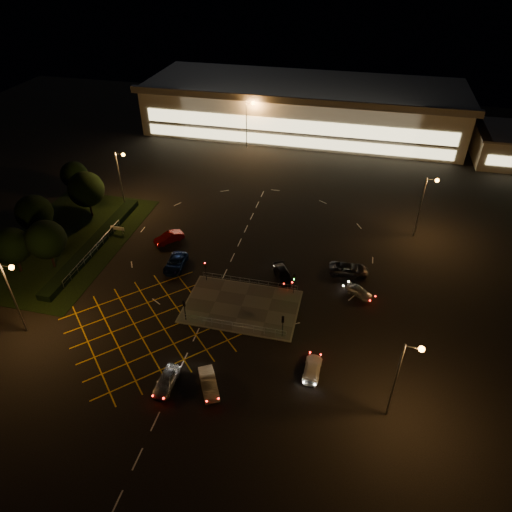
% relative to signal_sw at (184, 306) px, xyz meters
% --- Properties ---
extents(ground, '(180.00, 180.00, 0.00)m').
position_rel_signal_sw_xyz_m(ground, '(4.00, 5.99, -2.37)').
color(ground, black).
rests_on(ground, ground).
extents(pedestrian_island, '(14.00, 9.00, 0.12)m').
position_rel_signal_sw_xyz_m(pedestrian_island, '(6.00, 3.99, -2.31)').
color(pedestrian_island, '#4C4944').
rests_on(pedestrian_island, ground).
extents(grass_verge, '(18.00, 30.00, 0.08)m').
position_rel_signal_sw_xyz_m(grass_verge, '(-24.00, 11.99, -2.33)').
color(grass_verge, black).
rests_on(grass_verge, ground).
extents(hedge, '(2.00, 26.00, 1.00)m').
position_rel_signal_sw_xyz_m(hedge, '(-19.00, 11.99, -1.87)').
color(hedge, black).
rests_on(hedge, ground).
extents(supermarket, '(72.00, 26.50, 10.50)m').
position_rel_signal_sw_xyz_m(supermarket, '(4.00, 67.95, 2.95)').
color(supermarket, beige).
rests_on(supermarket, ground).
extents(streetlight_sw, '(1.78, 0.56, 10.03)m').
position_rel_signal_sw_xyz_m(streetlight_sw, '(-17.56, -6.01, 4.20)').
color(streetlight_sw, slate).
rests_on(streetlight_sw, ground).
extents(streetlight_se, '(1.78, 0.56, 10.03)m').
position_rel_signal_sw_xyz_m(streetlight_se, '(24.44, -8.01, 4.20)').
color(streetlight_se, slate).
rests_on(streetlight_se, ground).
extents(streetlight_nw, '(1.78, 0.56, 10.03)m').
position_rel_signal_sw_xyz_m(streetlight_nw, '(-19.56, 23.99, 4.20)').
color(streetlight_nw, slate).
rests_on(streetlight_nw, ground).
extents(streetlight_ne, '(1.78, 0.56, 10.03)m').
position_rel_signal_sw_xyz_m(streetlight_ne, '(28.44, 25.99, 4.20)').
color(streetlight_ne, slate).
rests_on(streetlight_ne, ground).
extents(streetlight_far_left, '(1.78, 0.56, 10.03)m').
position_rel_signal_sw_xyz_m(streetlight_far_left, '(-5.56, 53.99, 4.20)').
color(streetlight_far_left, slate).
rests_on(streetlight_far_left, ground).
extents(streetlight_far_right, '(1.78, 0.56, 10.03)m').
position_rel_signal_sw_xyz_m(streetlight_far_right, '(34.44, 55.99, 4.20)').
color(streetlight_far_right, slate).
rests_on(streetlight_far_right, ground).
extents(signal_sw, '(0.28, 0.30, 3.15)m').
position_rel_signal_sw_xyz_m(signal_sw, '(0.00, 0.00, 0.00)').
color(signal_sw, black).
rests_on(signal_sw, pedestrian_island).
extents(signal_se, '(0.28, 0.30, 3.15)m').
position_rel_signal_sw_xyz_m(signal_se, '(12.00, 0.00, 0.00)').
color(signal_se, black).
rests_on(signal_se, pedestrian_island).
extents(signal_nw, '(0.28, 0.30, 3.15)m').
position_rel_signal_sw_xyz_m(signal_nw, '(0.00, 7.99, 0.00)').
color(signal_nw, black).
rests_on(signal_nw, pedestrian_island).
extents(signal_ne, '(0.28, 0.30, 3.15)m').
position_rel_signal_sw_xyz_m(signal_ne, '(12.00, 7.99, 0.00)').
color(signal_ne, black).
rests_on(signal_ne, pedestrian_island).
extents(tree_a, '(5.04, 5.04, 6.86)m').
position_rel_signal_sw_xyz_m(tree_a, '(-26.00, 3.99, 1.97)').
color(tree_a, black).
rests_on(tree_a, ground).
extents(tree_b, '(5.40, 5.40, 7.35)m').
position_rel_signal_sw_xyz_m(tree_b, '(-28.00, 11.99, 2.28)').
color(tree_b, black).
rests_on(tree_b, ground).
extents(tree_c, '(5.76, 5.76, 7.84)m').
position_rel_signal_sw_xyz_m(tree_c, '(-24.00, 19.99, 2.59)').
color(tree_c, black).
rests_on(tree_c, ground).
extents(tree_d, '(4.68, 4.68, 6.37)m').
position_rel_signal_sw_xyz_m(tree_d, '(-30.00, 25.99, 1.65)').
color(tree_d, black).
rests_on(tree_d, ground).
extents(tree_e, '(5.40, 5.40, 7.35)m').
position_rel_signal_sw_xyz_m(tree_e, '(-22.00, 5.99, 2.28)').
color(tree_e, black).
rests_on(tree_e, ground).
extents(car_near_silver, '(1.81, 4.39, 1.49)m').
position_rel_signal_sw_xyz_m(car_near_silver, '(1.45, -9.67, -1.62)').
color(car_near_silver, silver).
rests_on(car_near_silver, ground).
extents(car_queue_white, '(3.46, 4.61, 1.45)m').
position_rel_signal_sw_xyz_m(car_queue_white, '(5.89, -8.97, -1.64)').
color(car_queue_white, silver).
rests_on(car_queue_white, ground).
extents(car_left_blue, '(2.76, 5.42, 1.47)m').
position_rel_signal_sw_xyz_m(car_left_blue, '(-5.17, 9.87, -1.63)').
color(car_left_blue, '#0A1841').
rests_on(car_left_blue, ground).
extents(car_far_dkgrey, '(3.78, 4.81, 1.30)m').
position_rel_signal_sw_xyz_m(car_far_dkgrey, '(10.05, 10.99, -1.72)').
color(car_far_dkgrey, black).
rests_on(car_far_dkgrey, ground).
extents(car_right_silver, '(3.88, 3.20, 1.25)m').
position_rel_signal_sw_xyz_m(car_right_silver, '(20.39, 9.75, -1.74)').
color(car_right_silver, silver).
rests_on(car_right_silver, ground).
extents(car_circ_red, '(4.20, 4.49, 1.50)m').
position_rel_signal_sw_xyz_m(car_circ_red, '(-8.55, 15.71, -1.62)').
color(car_circ_red, maroon).
rests_on(car_circ_red, ground).
extents(car_east_grey, '(5.63, 2.91, 1.52)m').
position_rel_signal_sw_xyz_m(car_east_grey, '(18.76, 14.03, -1.61)').
color(car_east_grey, black).
rests_on(car_east_grey, ground).
extents(car_approach_white, '(1.87, 4.39, 1.26)m').
position_rel_signal_sw_xyz_m(car_approach_white, '(16.14, -4.43, -1.73)').
color(car_approach_white, white).
rests_on(car_approach_white, ground).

